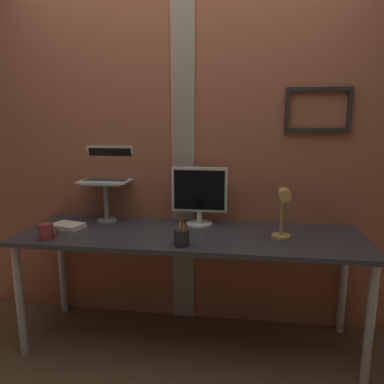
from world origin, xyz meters
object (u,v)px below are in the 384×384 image
object	(u,v)px
laptop	(108,171)
desk_lamp	(283,208)
monitor	(199,193)
coffee_mug	(46,231)
pen_cup	(182,237)

from	to	relation	value
laptop	desk_lamp	world-z (taller)	laptop
monitor	laptop	world-z (taller)	laptop
laptop	coffee_mug	distance (m)	0.63
monitor	desk_lamp	distance (m)	0.59
desk_lamp	monitor	bearing A→B (deg)	153.54
monitor	desk_lamp	world-z (taller)	monitor
monitor	desk_lamp	xyz separation A→B (m)	(0.53, -0.26, -0.03)
laptop	desk_lamp	bearing A→B (deg)	-15.73
monitor	pen_cup	distance (m)	0.48
monitor	pen_cup	xyz separation A→B (m)	(-0.05, -0.44, -0.17)
desk_lamp	coffee_mug	world-z (taller)	desk_lamp
coffee_mug	laptop	bearing A→B (deg)	67.67
laptop	desk_lamp	distance (m)	1.25
monitor	laptop	xyz separation A→B (m)	(-0.67, 0.07, 0.13)
monitor	pen_cup	bearing A→B (deg)	-96.26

